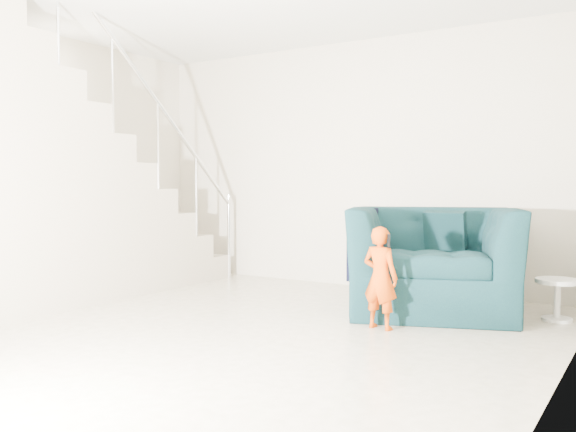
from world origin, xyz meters
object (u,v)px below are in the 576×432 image
at_px(side_table, 557,293).
at_px(armchair, 433,260).
at_px(staircase, 67,203).
at_px(toddler, 380,278).

bearing_deg(side_table, armchair, -168.68).
distance_m(side_table, staircase, 4.56).
distance_m(toddler, side_table, 1.54).
bearing_deg(staircase, side_table, 19.34).
bearing_deg(side_table, toddler, -137.82).
relative_size(side_table, staircase, 0.10).
height_order(armchair, toddler, armchair).
bearing_deg(armchair, toddler, -119.38).
xyz_separation_m(side_table, staircase, (-4.25, -1.49, 0.71)).
bearing_deg(staircase, armchair, 21.66).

